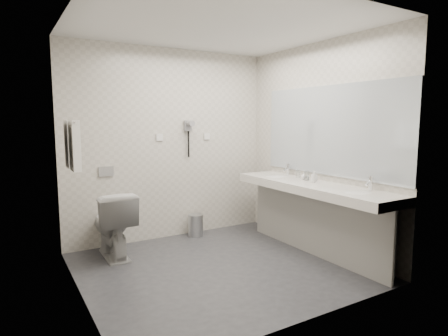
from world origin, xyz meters
TOP-DOWN VIEW (x-y plane):
  - floor at (0.00, 0.00)m, footprint 2.80×2.80m
  - ceiling at (0.00, 0.00)m, footprint 2.80×2.80m
  - wall_back at (0.00, 1.30)m, footprint 2.80×0.00m
  - wall_front at (0.00, -1.30)m, footprint 2.80×0.00m
  - wall_left at (-1.40, 0.00)m, footprint 0.00×2.60m
  - wall_right at (1.40, 0.00)m, footprint 0.00×2.60m
  - vanity_counter at (1.12, -0.20)m, footprint 0.55×2.20m
  - vanity_panel at (1.15, -0.20)m, footprint 0.03×2.15m
  - vanity_post_near at (1.18, -1.24)m, footprint 0.06×0.06m
  - vanity_post_far at (1.18, 0.84)m, footprint 0.06×0.06m
  - mirror at (1.39, -0.20)m, footprint 0.02×2.20m
  - basin_near at (1.12, -0.85)m, footprint 0.40×0.31m
  - basin_far at (1.12, 0.45)m, footprint 0.40×0.31m
  - faucet_near at (1.32, -0.85)m, footprint 0.04×0.04m
  - faucet_far at (1.32, 0.45)m, footprint 0.04×0.04m
  - soap_bottle_a at (1.25, -0.11)m, footprint 0.06×0.06m
  - soap_bottle_b at (1.23, 0.05)m, footprint 0.10×0.10m
  - soap_bottle_c at (1.15, -0.19)m, footprint 0.06×0.06m
  - glass_left at (1.23, -0.01)m, footprint 0.07×0.07m
  - glass_right at (1.26, 0.19)m, footprint 0.07×0.07m
  - toilet at (-0.88, 0.92)m, footprint 0.44×0.77m
  - flush_plate at (-0.85, 1.29)m, footprint 0.18×0.02m
  - pedal_bin at (0.28, 1.12)m, footprint 0.24×0.24m
  - bin_lid at (0.28, 1.12)m, footprint 0.20×0.20m
  - towel_rail at (-1.35, 0.55)m, footprint 0.02×0.62m
  - towel_near at (-1.34, 0.41)m, footprint 0.07×0.24m
  - towel_far at (-1.34, 0.69)m, footprint 0.07×0.24m
  - dryer_cradle at (0.25, 1.27)m, footprint 0.10×0.04m
  - dryer_barrel at (0.25, 1.20)m, footprint 0.08×0.14m
  - dryer_cord at (0.25, 1.26)m, footprint 0.02×0.02m
  - switch_plate_a at (-0.15, 1.29)m, footprint 0.09×0.02m
  - switch_plate_b at (0.55, 1.29)m, footprint 0.09×0.02m

SIDE VIEW (x-z plane):
  - floor at x=0.00m, z-range 0.00..0.00m
  - pedal_bin at x=0.28m, z-range 0.00..0.28m
  - bin_lid at x=0.28m, z-range 0.28..0.30m
  - vanity_panel at x=1.15m, z-range 0.00..0.75m
  - vanity_post_near at x=1.18m, z-range 0.00..0.75m
  - vanity_post_far at x=1.18m, z-range 0.00..0.75m
  - toilet at x=-0.88m, z-range 0.00..0.77m
  - vanity_counter at x=1.12m, z-range 0.75..0.85m
  - basin_near at x=1.12m, z-range 0.81..0.86m
  - basin_far at x=1.12m, z-range 0.81..0.86m
  - soap_bottle_b at x=1.23m, z-range 0.85..0.94m
  - glass_right at x=1.26m, z-range 0.85..0.95m
  - glass_left at x=1.23m, z-range 0.85..0.96m
  - soap_bottle_a at x=1.25m, z-range 0.85..0.97m
  - soap_bottle_c at x=1.15m, z-range 0.85..0.98m
  - faucet_near at x=1.32m, z-range 0.85..1.00m
  - faucet_far at x=1.32m, z-range 0.85..1.00m
  - flush_plate at x=-0.85m, z-range 0.89..1.01m
  - wall_back at x=0.00m, z-range -0.15..2.65m
  - wall_front at x=0.00m, z-range -0.15..2.65m
  - wall_left at x=-1.40m, z-range -0.05..2.55m
  - wall_right at x=1.40m, z-range -0.05..2.55m
  - dryer_cord at x=0.25m, z-range 1.07..1.43m
  - towel_near at x=-1.34m, z-range 1.09..1.57m
  - towel_far at x=-1.34m, z-range 1.09..1.57m
  - switch_plate_a at x=-0.15m, z-range 1.31..1.40m
  - switch_plate_b at x=0.55m, z-range 1.31..1.40m
  - mirror at x=1.39m, z-range 0.92..1.98m
  - dryer_cradle at x=0.25m, z-range 1.43..1.57m
  - dryer_barrel at x=0.25m, z-range 1.49..1.57m
  - towel_rail at x=-1.35m, z-range 1.54..1.56m
  - ceiling at x=0.00m, z-range 2.50..2.50m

